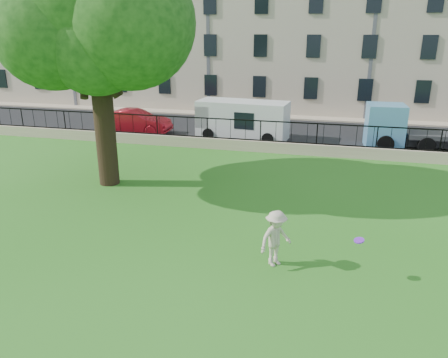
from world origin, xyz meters
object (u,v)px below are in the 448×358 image
(man, at_px, (276,238))
(red_sedan, at_px, (135,122))
(white_van, at_px, (243,120))
(tree, at_px, (92,7))
(frisbee, at_px, (359,240))
(blue_truck, at_px, (421,128))

(man, xyz_separation_m, red_sedan, (-11.03, 14.33, -0.06))
(man, relative_size, white_van, 0.30)
(tree, xyz_separation_m, white_van, (4.00, 9.49, -6.03))
(frisbee, xyz_separation_m, red_sedan, (-13.23, 14.48, -0.36))
(tree, bearing_deg, red_sedan, 107.99)
(tree, height_order, frisbee, tree)
(white_van, bearing_deg, frisbee, -61.86)
(white_van, xyz_separation_m, blue_truck, (10.06, -0.05, 0.08))
(tree, xyz_separation_m, blue_truck, (14.06, 9.45, -5.96))
(man, distance_m, frisbee, 2.23)
(red_sedan, relative_size, blue_truck, 0.79)
(frisbee, xyz_separation_m, blue_truck, (3.78, 14.81, 0.10))
(man, distance_m, blue_truck, 15.83)
(tree, distance_m, frisbee, 13.07)
(man, bearing_deg, blue_truck, 18.77)
(tree, height_order, man, tree)
(man, xyz_separation_m, blue_truck, (5.98, 14.65, 0.39))
(tree, xyz_separation_m, man, (8.07, -5.21, -6.35))
(man, bearing_deg, frisbee, -53.05)
(frisbee, relative_size, red_sedan, 0.06)
(man, xyz_separation_m, frisbee, (2.20, -0.15, 0.30))
(tree, relative_size, man, 6.49)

